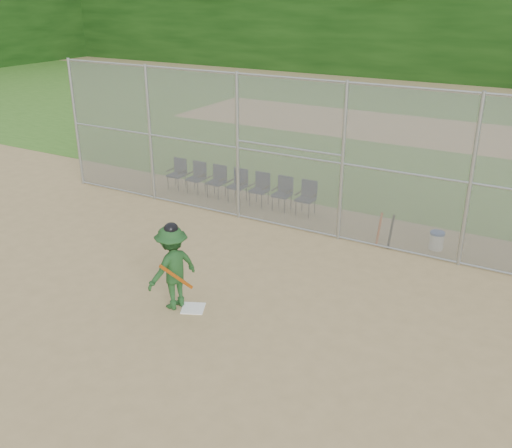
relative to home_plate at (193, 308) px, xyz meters
The scene contains 15 objects.
ground 0.38m from the home_plate, 56.79° to the right, with size 100.00×100.00×0.00m, color tan.
grass_strip 17.69m from the home_plate, 89.33° to the left, with size 100.00×100.00×0.00m, color #396B20.
dirt_patch_far 17.69m from the home_plate, 89.33° to the left, with size 24.00×24.00×0.00m, color tan.
backstop_fence 5.12m from the home_plate, 87.49° to the left, with size 16.09×0.09×4.00m.
home_plate is the anchor object (origin of this frame).
batter_at_plate 0.96m from the home_plate, 166.48° to the right, with size 1.06×1.32×1.83m.
water_cooler 6.38m from the home_plate, 56.25° to the left, with size 0.36×0.36×0.45m.
spare_bats 5.41m from the home_plate, 64.06° to the left, with size 0.36×0.35×0.83m.
chair_0 7.53m from the home_plate, 129.50° to the left, with size 0.54×0.52×0.96m, color black, non-canonical shape.
chair_1 7.07m from the home_plate, 124.76° to the left, with size 0.54×0.52×0.96m, color black, non-canonical shape.
chair_2 6.67m from the home_plate, 119.42° to the left, with size 0.54×0.52×0.96m, color black, non-canonical shape.
chair_3 6.34m from the home_plate, 113.45° to the left, with size 0.54×0.52×0.96m, color black, non-canonical shape.
chair_4 6.08m from the home_plate, 106.89° to the left, with size 0.54×0.52×0.96m, color black, non-canonical shape.
chair_5 5.90m from the home_plate, 99.85° to the left, with size 0.54×0.52×0.96m, color black, non-canonical shape.
chair_6 5.82m from the home_plate, 92.49° to the left, with size 0.54×0.52×0.96m, color black, non-canonical shape.
Camera 1 is at (5.82, -7.67, 5.96)m, focal length 40.00 mm.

